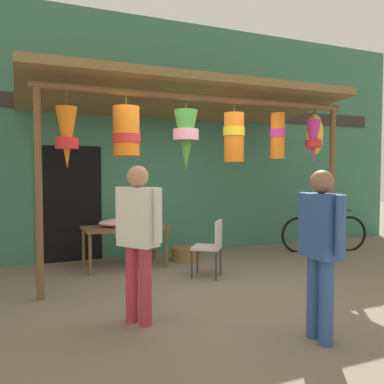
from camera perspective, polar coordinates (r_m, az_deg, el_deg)
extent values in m
plane|color=#756656|center=(5.77, 0.51, -12.80)|extent=(30.00, 30.00, 0.00)
cube|color=#387056|center=(7.77, -6.51, 7.56)|extent=(11.81, 0.25, 4.39)
cube|color=#2D2823|center=(7.69, -6.21, 11.56)|extent=(10.63, 0.04, 0.24)
cube|color=black|center=(7.34, -16.79, -1.61)|extent=(1.10, 0.03, 2.00)
cylinder|color=brown|center=(5.23, -20.66, -0.21)|extent=(0.09, 0.09, 2.59)
cylinder|color=brown|center=(7.07, 18.96, 0.57)|extent=(0.09, 0.09, 2.59)
cylinder|color=brown|center=(7.38, -21.45, 0.62)|extent=(0.09, 0.09, 2.59)
cylinder|color=brown|center=(8.78, 9.46, 1.11)|extent=(0.09, 0.09, 2.59)
cylinder|color=brown|center=(5.88, 2.25, 12.96)|extent=(4.71, 0.10, 0.10)
cylinder|color=brown|center=(7.88, -4.67, 11.48)|extent=(4.71, 0.10, 0.10)
cube|color=olive|center=(6.87, -1.72, 12.50)|extent=(5.01, 2.65, 0.38)
cylinder|color=brown|center=(5.31, -17.19, 12.34)|extent=(0.01, 0.01, 0.19)
cone|color=orange|center=(5.25, -17.11, 7.24)|extent=(0.26, 0.26, 0.75)
cylinder|color=red|center=(5.24, -17.10, 6.53)|extent=(0.28, 0.28, 0.14)
cylinder|color=brown|center=(5.42, -9.20, 12.48)|extent=(0.01, 0.01, 0.15)
cylinder|color=orange|center=(5.37, -9.17, 8.38)|extent=(0.34, 0.34, 0.63)
cylinder|color=red|center=(5.36, -9.16, 7.43)|extent=(0.37, 0.37, 0.11)
cylinder|color=brown|center=(5.79, -0.87, 12.00)|extent=(0.01, 0.01, 0.12)
cone|color=green|center=(5.73, -0.87, 7.18)|extent=(0.33, 0.33, 0.85)
cylinder|color=pink|center=(5.74, -0.87, 8.03)|extent=(0.36, 0.36, 0.15)
cylinder|color=brown|center=(6.11, 5.91, 11.51)|extent=(0.01, 0.01, 0.12)
cylinder|color=orange|center=(6.06, 5.89, 7.59)|extent=(0.29, 0.29, 0.72)
cylinder|color=yellow|center=(6.07, 5.89, 8.41)|extent=(0.32, 0.32, 0.13)
cylinder|color=brown|center=(6.52, 11.93, 11.10)|extent=(0.01, 0.01, 0.08)
cylinder|color=orange|center=(6.47, 11.89, 7.67)|extent=(0.21, 0.21, 0.70)
cylinder|color=#D13399|center=(6.48, 11.90, 8.07)|extent=(0.23, 0.23, 0.13)
cylinder|color=brown|center=(6.82, 16.65, 10.33)|extent=(0.01, 0.01, 0.16)
cone|color=#D13399|center=(6.78, 16.60, 6.80)|extent=(0.23, 0.23, 0.68)
cylinder|color=red|center=(6.78, 16.60, 6.49)|extent=(0.25, 0.25, 0.12)
cylinder|color=#4C3D23|center=(6.91, 16.83, 10.64)|extent=(0.02, 0.02, 0.06)
ellipsoid|color=yellow|center=(6.87, 16.79, 7.69)|extent=(0.28, 0.24, 0.65)
cube|color=brown|center=(6.73, -9.41, -4.96)|extent=(1.31, 0.74, 0.04)
cylinder|color=brown|center=(6.35, -14.06, -8.52)|extent=(0.05, 0.05, 0.63)
cylinder|color=brown|center=(6.65, -3.59, -7.92)|extent=(0.05, 0.05, 0.63)
cylinder|color=brown|center=(6.97, -14.91, -7.52)|extent=(0.05, 0.05, 0.63)
cylinder|color=brown|center=(7.24, -5.31, -7.04)|extent=(0.05, 0.05, 0.63)
ellipsoid|color=pink|center=(6.74, -10.05, -4.23)|extent=(0.69, 0.48, 0.13)
ellipsoid|color=yellow|center=(6.72, -9.10, -4.20)|extent=(0.31, 0.24, 0.09)
cube|color=beige|center=(6.07, 2.04, -7.75)|extent=(0.56, 0.56, 0.04)
cube|color=beige|center=(6.00, 3.73, -5.94)|extent=(0.27, 0.34, 0.40)
cylinder|color=#333338|center=(6.33, 0.76, -9.34)|extent=(0.03, 0.03, 0.44)
cylinder|color=#333338|center=(5.98, -0.04, -10.05)|extent=(0.03, 0.03, 0.44)
cylinder|color=#333338|center=(6.25, 4.02, -9.49)|extent=(0.03, 0.03, 0.44)
cylinder|color=#333338|center=(5.91, 3.40, -10.23)|extent=(0.03, 0.03, 0.44)
cylinder|color=brown|center=(7.19, -0.91, -8.67)|extent=(0.48, 0.48, 0.24)
torus|color=black|center=(8.65, 21.12, -5.48)|extent=(0.70, 0.24, 0.71)
torus|color=black|center=(8.20, 14.72, -5.84)|extent=(0.70, 0.24, 0.71)
cylinder|color=navy|center=(8.38, 18.03, -4.18)|extent=(0.86, 0.27, 0.04)
cylinder|color=navy|center=(8.36, 17.39, -5.36)|extent=(0.49, 0.17, 0.31)
cylinder|color=navy|center=(8.24, 16.26, -3.15)|extent=(0.03, 0.03, 0.30)
cube|color=black|center=(8.23, 16.27, -2.04)|extent=(0.21, 0.13, 0.05)
cylinder|color=#262628|center=(8.56, 20.72, -2.33)|extent=(0.14, 0.43, 0.02)
cylinder|color=#B23347|center=(4.36, -8.40, -12.55)|extent=(0.13, 0.13, 0.80)
cylinder|color=#B23347|center=(4.25, -6.54, -12.96)|extent=(0.13, 0.13, 0.80)
cube|color=silver|center=(4.17, -7.55, -3.46)|extent=(0.40, 0.46, 0.60)
cylinder|color=silver|center=(4.34, -10.10, -2.84)|extent=(0.08, 0.08, 0.54)
cylinder|color=silver|center=(4.01, -4.79, -3.28)|extent=(0.08, 0.08, 0.54)
sphere|color=tan|center=(4.15, -7.58, 2.17)|extent=(0.22, 0.22, 0.22)
cylinder|color=#2D5193|center=(3.97, 18.27, -14.43)|extent=(0.13, 0.13, 0.78)
cylinder|color=#2D5193|center=(4.10, 16.66, -13.82)|extent=(0.13, 0.13, 0.78)
cube|color=#2D5193|center=(3.89, 17.60, -4.50)|extent=(0.24, 0.41, 0.58)
cylinder|color=#2D5193|center=(3.69, 20.03, -4.48)|extent=(0.08, 0.08, 0.52)
cylinder|color=#2D5193|center=(4.09, 15.42, -3.71)|extent=(0.08, 0.08, 0.52)
sphere|color=#896042|center=(3.86, 17.69, 1.37)|extent=(0.21, 0.21, 0.21)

